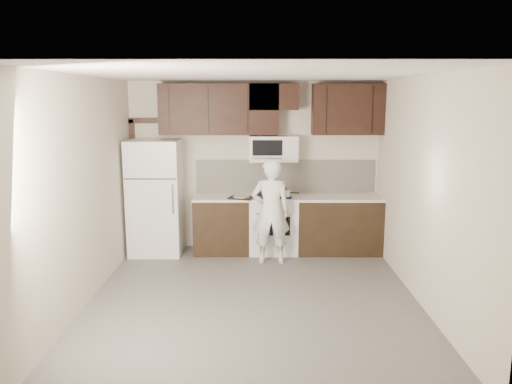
{
  "coord_description": "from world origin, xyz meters",
  "views": [
    {
      "loc": [
        0.05,
        -5.78,
        2.44
      ],
      "look_at": [
        0.03,
        0.9,
        1.17
      ],
      "focal_mm": 35.0,
      "sensor_mm": 36.0,
      "label": 1
    }
  ],
  "objects_px": {
    "refrigerator": "(156,197)",
    "person": "(271,211)",
    "stove": "(273,224)",
    "microwave": "(273,149)"
  },
  "relations": [
    {
      "from": "stove",
      "to": "person",
      "type": "height_order",
      "value": "person"
    },
    {
      "from": "stove",
      "to": "microwave",
      "type": "relative_size",
      "value": 1.24
    },
    {
      "from": "stove",
      "to": "refrigerator",
      "type": "height_order",
      "value": "refrigerator"
    },
    {
      "from": "stove",
      "to": "microwave",
      "type": "bearing_deg",
      "value": 90.1
    },
    {
      "from": "refrigerator",
      "to": "person",
      "type": "distance_m",
      "value": 1.86
    },
    {
      "from": "stove",
      "to": "person",
      "type": "bearing_deg",
      "value": -95.96
    },
    {
      "from": "stove",
      "to": "microwave",
      "type": "height_order",
      "value": "microwave"
    },
    {
      "from": "stove",
      "to": "microwave",
      "type": "distance_m",
      "value": 1.2
    },
    {
      "from": "refrigerator",
      "to": "stove",
      "type": "bearing_deg",
      "value": 1.51
    },
    {
      "from": "microwave",
      "to": "stove",
      "type": "bearing_deg",
      "value": -89.9
    }
  ]
}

